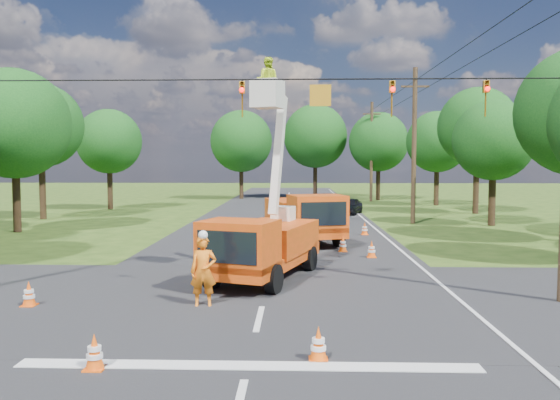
{
  "coord_description": "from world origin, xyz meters",
  "views": [
    {
      "loc": [
        0.94,
        -13.48,
        3.99
      ],
      "look_at": [
        0.33,
        6.35,
        2.6
      ],
      "focal_mm": 35.0,
      "sensor_mm": 36.0,
      "label": 1
    }
  ],
  "objects_px": {
    "tree_far_b": "(315,136)",
    "tree_far_c": "(379,142)",
    "tree_left_e": "(41,126)",
    "pole_right_far": "(371,151)",
    "ground_worker": "(203,271)",
    "tree_left_d": "(14,124)",
    "traffic_cone_7": "(365,229)",
    "traffic_cone_1": "(318,344)",
    "tree_left_f": "(109,142)",
    "tree_right_c": "(494,141)",
    "bucket_truck": "(263,234)",
    "tree_right_e": "(437,142)",
    "traffic_cone_2": "(303,256)",
    "second_truck": "(304,217)",
    "traffic_cone_3": "(343,244)",
    "pole_right_mid": "(414,145)",
    "tree_right_d": "(478,127)",
    "distant_car": "(350,206)",
    "tree_far_a": "(241,141)",
    "traffic_cone_0": "(94,352)",
    "traffic_cone_8": "(372,249)",
    "traffic_cone_4": "(29,294)"
  },
  "relations": [
    {
      "from": "traffic_cone_1",
      "to": "tree_right_e",
      "type": "distance_m",
      "value": 42.07
    },
    {
      "from": "traffic_cone_0",
      "to": "pole_right_far",
      "type": "relative_size",
      "value": 0.07
    },
    {
      "from": "tree_left_d",
      "to": "tree_far_b",
      "type": "xyz_separation_m",
      "value": [
        18.0,
        30.0,
        0.68
      ]
    },
    {
      "from": "traffic_cone_7",
      "to": "pole_right_mid",
      "type": "distance_m",
      "value": 8.47
    },
    {
      "from": "traffic_cone_7",
      "to": "pole_right_far",
      "type": "bearing_deg",
      "value": 81.55
    },
    {
      "from": "second_truck",
      "to": "pole_right_mid",
      "type": "distance_m",
      "value": 11.84
    },
    {
      "from": "traffic_cone_3",
      "to": "tree_left_d",
      "type": "distance_m",
      "value": 19.97
    },
    {
      "from": "ground_worker",
      "to": "tree_left_d",
      "type": "xyz_separation_m",
      "value": [
        -13.38,
        15.75,
        5.14
      ]
    },
    {
      "from": "traffic_cone_1",
      "to": "tree_left_f",
      "type": "xyz_separation_m",
      "value": [
        -16.18,
        34.82,
        5.33
      ]
    },
    {
      "from": "bucket_truck",
      "to": "distant_car",
      "type": "distance_m",
      "value": 24.08
    },
    {
      "from": "traffic_cone_2",
      "to": "pole_right_far",
      "type": "relative_size",
      "value": 0.07
    },
    {
      "from": "tree_far_b",
      "to": "second_truck",
      "type": "bearing_deg",
      "value": -92.87
    },
    {
      "from": "traffic_cone_1",
      "to": "traffic_cone_8",
      "type": "xyz_separation_m",
      "value": [
        2.68,
        11.87,
        0.0
      ]
    },
    {
      "from": "traffic_cone_0",
      "to": "traffic_cone_4",
      "type": "height_order",
      "value": "same"
    },
    {
      "from": "traffic_cone_1",
      "to": "pole_right_far",
      "type": "height_order",
      "value": "pole_right_far"
    },
    {
      "from": "traffic_cone_3",
      "to": "tree_far_a",
      "type": "xyz_separation_m",
      "value": [
        -7.99,
        34.48,
        5.83
      ]
    },
    {
      "from": "bucket_truck",
      "to": "traffic_cone_2",
      "type": "xyz_separation_m",
      "value": [
        1.4,
        2.73,
        -1.22
      ]
    },
    {
      "from": "tree_right_c",
      "to": "tree_right_d",
      "type": "bearing_deg",
      "value": 78.69
    },
    {
      "from": "tree_left_e",
      "to": "tree_far_b",
      "type": "distance_m",
      "value": 30.35
    },
    {
      "from": "second_truck",
      "to": "traffic_cone_1",
      "type": "xyz_separation_m",
      "value": [
        0.06,
        -16.22,
        -0.93
      ]
    },
    {
      "from": "bucket_truck",
      "to": "ground_worker",
      "type": "bearing_deg",
      "value": -94.23
    },
    {
      "from": "traffic_cone_1",
      "to": "tree_far_b",
      "type": "distance_m",
      "value": 50.26
    },
    {
      "from": "traffic_cone_2",
      "to": "traffic_cone_3",
      "type": "height_order",
      "value": "same"
    },
    {
      "from": "tree_far_b",
      "to": "tree_far_c",
      "type": "relative_size",
      "value": 1.12
    },
    {
      "from": "distant_car",
      "to": "tree_right_e",
      "type": "distance_m",
      "value": 13.49
    },
    {
      "from": "tree_right_c",
      "to": "tree_right_e",
      "type": "bearing_deg",
      "value": 87.85
    },
    {
      "from": "traffic_cone_7",
      "to": "bucket_truck",
      "type": "bearing_deg",
      "value": -112.97
    },
    {
      "from": "tree_left_d",
      "to": "tree_right_d",
      "type": "distance_m",
      "value": 32.13
    },
    {
      "from": "bucket_truck",
      "to": "ground_worker",
      "type": "height_order",
      "value": "bucket_truck"
    },
    {
      "from": "tree_left_e",
      "to": "tree_left_f",
      "type": "xyz_separation_m",
      "value": [
        2.0,
        8.0,
        -0.81
      ]
    },
    {
      "from": "traffic_cone_0",
      "to": "pole_right_mid",
      "type": "bearing_deg",
      "value": 65.81
    },
    {
      "from": "traffic_cone_4",
      "to": "pole_right_far",
      "type": "distance_m",
      "value": 43.81
    },
    {
      "from": "tree_far_b",
      "to": "tree_far_c",
      "type": "xyz_separation_m",
      "value": [
        6.5,
        -3.0,
        -0.75
      ]
    },
    {
      "from": "bucket_truck",
      "to": "tree_right_e",
      "type": "bearing_deg",
      "value": 84.79
    },
    {
      "from": "distant_car",
      "to": "tree_left_d",
      "type": "distance_m",
      "value": 23.57
    },
    {
      "from": "traffic_cone_7",
      "to": "tree_far_a",
      "type": "xyz_separation_m",
      "value": [
        -9.66,
        28.86,
        5.83
      ]
    },
    {
      "from": "traffic_cone_3",
      "to": "pole_right_mid",
      "type": "distance_m",
      "value": 13.59
    },
    {
      "from": "pole_right_far",
      "to": "tree_far_b",
      "type": "distance_m",
      "value": 7.63
    },
    {
      "from": "distant_car",
      "to": "traffic_cone_1",
      "type": "relative_size",
      "value": 5.17
    },
    {
      "from": "tree_left_f",
      "to": "distant_car",
      "type": "bearing_deg",
      "value": -10.91
    },
    {
      "from": "traffic_cone_3",
      "to": "traffic_cone_8",
      "type": "distance_m",
      "value": 1.82
    },
    {
      "from": "pole_right_mid",
      "to": "pole_right_far",
      "type": "relative_size",
      "value": 1.0
    },
    {
      "from": "traffic_cone_1",
      "to": "tree_far_c",
      "type": "distance_m",
      "value": 47.86
    },
    {
      "from": "tree_right_d",
      "to": "tree_far_c",
      "type": "xyz_separation_m",
      "value": [
        -5.3,
        15.0,
        -0.62
      ]
    },
    {
      "from": "traffic_cone_8",
      "to": "tree_right_d",
      "type": "relative_size",
      "value": 0.07
    },
    {
      "from": "tree_right_c",
      "to": "tree_left_d",
      "type": "bearing_deg",
      "value": -171.93
    },
    {
      "from": "traffic_cone_7",
      "to": "tree_far_c",
      "type": "bearing_deg",
      "value": 80.14
    },
    {
      "from": "distant_car",
      "to": "pole_right_far",
      "type": "height_order",
      "value": "pole_right_far"
    },
    {
      "from": "distant_car",
      "to": "pole_right_mid",
      "type": "bearing_deg",
      "value": -41.84
    },
    {
      "from": "ground_worker",
      "to": "tree_right_d",
      "type": "xyz_separation_m",
      "value": [
        16.42,
        27.75,
        5.69
      ]
    }
  ]
}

